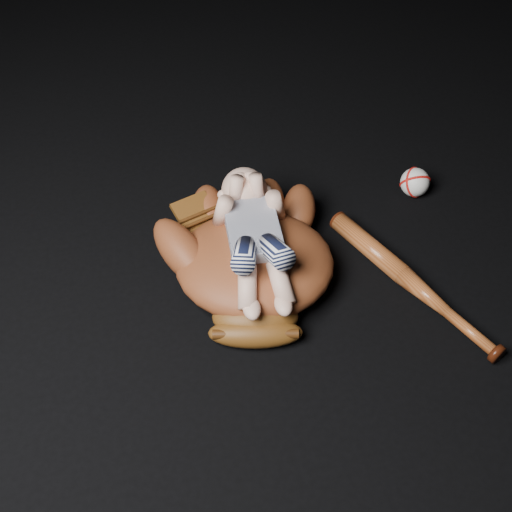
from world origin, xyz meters
The scene contains 4 objects.
baseball_glove centered at (-0.13, 0.04, 0.07)m, with size 0.42×0.48×0.15m, color #612A14, non-canonical shape.
newborn_baby centered at (-0.13, 0.04, 0.13)m, with size 0.18×0.39×0.16m, color #E0AA90, non-canonical shape.
baseball_bat centered at (0.19, -0.08, 0.02)m, with size 0.04×0.48×0.04m, color brown, non-canonical shape.
baseball centered at (0.33, 0.22, 0.04)m, with size 0.07×0.07×0.07m, color white.
Camera 1 is at (-0.37, -0.87, 1.05)m, focal length 45.00 mm.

